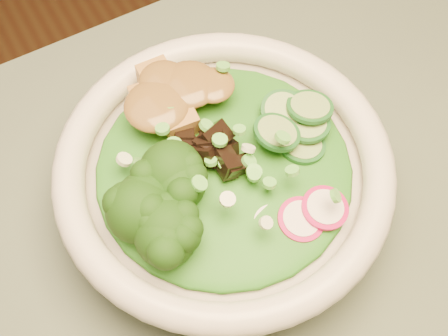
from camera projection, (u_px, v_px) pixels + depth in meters
salad_bowl at (224, 180)px, 0.54m from camera, size 0.29×0.29×0.08m
lettuce_bed at (224, 167)px, 0.52m from camera, size 0.22×0.22×0.03m
broccoli_florets at (162, 208)px, 0.49m from camera, size 0.10×0.10×0.05m
radish_slices at (286, 220)px, 0.49m from camera, size 0.12×0.07×0.02m
cucumber_slices at (286, 114)px, 0.53m from camera, size 0.09×0.09×0.04m
mushroom_heap at (214, 148)px, 0.51m from camera, size 0.09×0.09×0.04m
tofu_cubes at (174, 108)px, 0.54m from camera, size 0.11×0.09×0.04m
peanut_sauce at (172, 98)px, 0.53m from camera, size 0.07×0.06×0.02m
scallion_garnish at (224, 151)px, 0.50m from camera, size 0.21×0.21×0.03m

